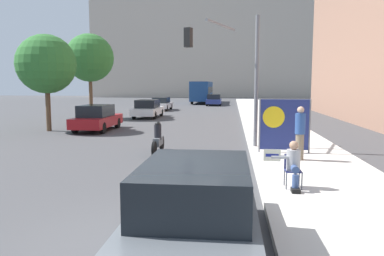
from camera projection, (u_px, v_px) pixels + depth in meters
ground_plane at (146, 249)px, 6.22m from camera, size 160.00×160.00×0.00m
sidewalk_curb at (278, 132)px, 20.60m from camera, size 3.69×90.00×0.17m
building_backdrop_far at (217, 28)px, 80.08m from camera, size 52.00×12.00×29.51m
seated_protester at (293, 164)px, 9.20m from camera, size 0.94×0.77×1.17m
jogger_on_sidewalk at (300, 133)px, 12.64m from camera, size 0.34×0.34×1.82m
protest_banner at (284, 125)px, 14.01m from camera, size 1.90×0.06×2.00m
traffic_light_pole at (228, 59)px, 15.67m from camera, size 3.20×2.96×5.31m
parked_car_curbside at (196, 210)px, 5.87m from camera, size 1.87×4.65×1.53m
car_on_road_nearest at (97, 118)px, 22.00m from camera, size 1.81×4.34×1.52m
car_on_road_midblock at (148, 109)px, 30.58m from camera, size 1.85×4.66×1.47m
car_on_road_distant at (162, 104)px, 39.28m from camera, size 1.72×4.52×1.38m
car_on_road_far_lane at (214, 100)px, 48.06m from camera, size 1.85×4.42×1.45m
city_bus_on_road at (202, 91)px, 54.43m from camera, size 2.50×11.46×3.08m
motorcycle_on_road at (158, 140)px, 14.76m from camera, size 0.28×2.13×1.28m
street_tree_near_curb at (46, 64)px, 21.51m from camera, size 3.39×3.39×5.58m
street_tree_midblock at (90, 58)px, 29.52m from camera, size 3.78×3.78×6.69m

